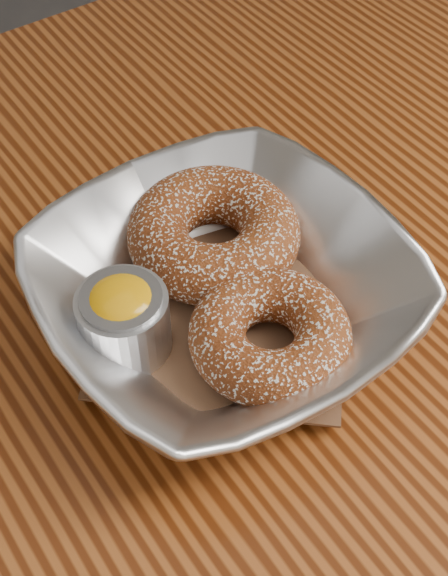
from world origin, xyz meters
TOP-DOWN VIEW (x-y plane):
  - table at (0.00, 0.00)m, footprint 1.20×0.80m
  - serving_bowl at (0.06, 0.03)m, footprint 0.21×0.21m
  - parchment at (0.06, 0.03)m, footprint 0.20×0.20m
  - donut_back at (0.08, 0.07)m, footprint 0.11×0.11m
  - donut_front at (0.06, -0.01)m, footprint 0.11×0.11m
  - ramekin at (-0.00, 0.04)m, footprint 0.05×0.05m

SIDE VIEW (x-z plane):
  - table at x=0.00m, z-range 0.28..1.03m
  - parchment at x=0.06m, z-range 0.76..0.76m
  - donut_front at x=0.06m, z-range 0.76..0.79m
  - serving_bowl at x=0.06m, z-range 0.75..0.80m
  - donut_back at x=0.08m, z-range 0.76..0.80m
  - ramekin at x=0.00m, z-range 0.76..0.81m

